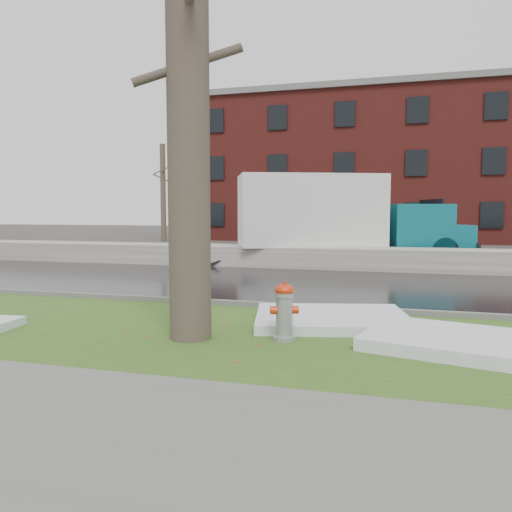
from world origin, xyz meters
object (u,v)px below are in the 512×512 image
(box_truck, at_px, (338,218))
(worker, at_px, (295,221))
(tree, at_px, (188,71))
(fire_hydrant, at_px, (284,309))

(box_truck, xyz_separation_m, worker, (-1.48, -0.77, -0.12))
(box_truck, height_order, worker, box_truck)
(tree, bearing_deg, fire_hydrant, 11.02)
(fire_hydrant, distance_m, box_truck, 11.60)
(tree, xyz_separation_m, box_truck, (0.89, 11.80, -2.26))
(tree, distance_m, worker, 11.30)
(tree, bearing_deg, worker, 93.10)
(box_truck, bearing_deg, tree, -116.11)
(fire_hydrant, height_order, tree, tree)
(fire_hydrant, distance_m, worker, 11.00)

